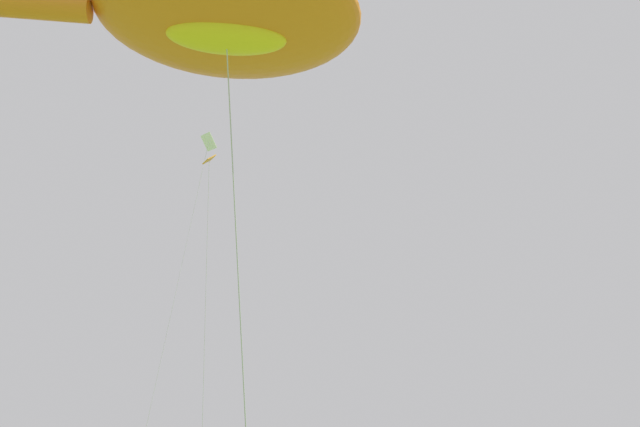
% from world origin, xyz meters
% --- Properties ---
extents(big_show_kite, '(13.09, 9.35, 12.17)m').
position_xyz_m(big_show_kite, '(-3.25, 8.39, 11.38)').
color(big_show_kite, orange).
rests_on(big_show_kite, ground).
extents(small_kite_tiny_distant, '(2.14, 1.90, 23.39)m').
position_xyz_m(small_kite_tiny_distant, '(6.39, 27.55, 21.48)').
color(small_kite_tiny_distant, white).
rests_on(small_kite_tiny_distant, ground).
extents(small_kite_bird_shape, '(1.86, 1.23, 16.01)m').
position_xyz_m(small_kite_bird_shape, '(2.85, 19.46, 13.44)').
color(small_kite_bird_shape, orange).
rests_on(small_kite_bird_shape, ground).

